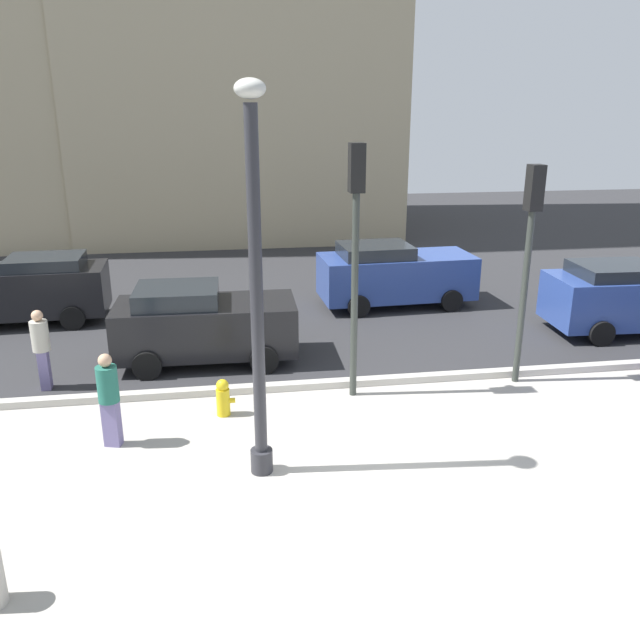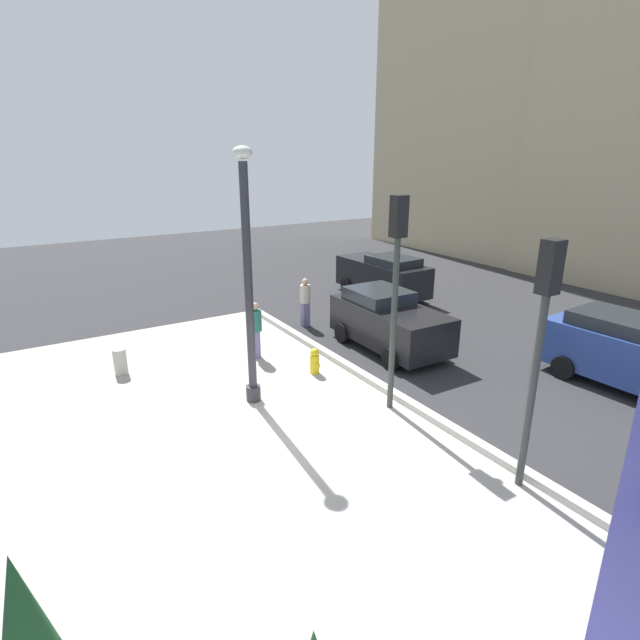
{
  "view_description": "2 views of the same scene",
  "coord_description": "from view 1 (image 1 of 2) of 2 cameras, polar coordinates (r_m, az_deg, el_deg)",
  "views": [
    {
      "loc": [
        -2.55,
        -9.3,
        5.68
      ],
      "look_at": [
        -0.91,
        1.37,
        2.11
      ],
      "focal_mm": 36.31,
      "sensor_mm": 36.0,
      "label": 1
    },
    {
      "loc": [
        8.45,
        -4.55,
        5.92
      ],
      "look_at": [
        -0.95,
        1.26,
        2.23
      ],
      "focal_mm": 28.33,
      "sensor_mm": 36.0,
      "label": 2
    }
  ],
  "objects": [
    {
      "name": "lamp_post",
      "position": [
        9.7,
        -5.61,
        1.86
      ],
      "size": [
        0.44,
        0.44,
        6.05
      ],
      "color": "#2D2D33",
      "rests_on": "ground_plane"
    },
    {
      "name": "pedestrian_crossing",
      "position": [
        11.75,
        -18.12,
        -6.34
      ],
      "size": [
        0.44,
        0.44,
        1.72
      ],
      "color": "slate",
      "rests_on": "ground_plane"
    },
    {
      "name": "car_curb_east",
      "position": [
        19.36,
        -24.52,
        2.49
      ],
      "size": [
        4.41,
        2.07,
        1.84
      ],
      "color": "black",
      "rests_on": "ground_plane"
    },
    {
      "name": "plaza_pavement",
      "position": [
        9.59,
        8.91,
        -18.24
      ],
      "size": [
        18.0,
        10.0,
        0.02
      ],
      "primitive_type": "cube",
      "color": "#ADA89E",
      "rests_on": "ground_plane"
    },
    {
      "name": "fire_hydrant",
      "position": [
        12.62,
        -8.53,
        -6.8
      ],
      "size": [
        0.36,
        0.26,
        0.75
      ],
      "color": "gold",
      "rests_on": "ground_plane"
    },
    {
      "name": "car_intersection",
      "position": [
        15.15,
        -10.26,
        -0.32
      ],
      "size": [
        4.14,
        2.13,
        1.82
      ],
      "color": "black",
      "rests_on": "ground_plane"
    },
    {
      "name": "car_curb_west",
      "position": [
        18.8,
        25.99,
        1.85
      ],
      "size": [
        4.63,
        2.23,
        1.84
      ],
      "color": "#2D4793",
      "rests_on": "ground_plane"
    },
    {
      "name": "traffic_light_corner",
      "position": [
        13.84,
        17.96,
        6.74
      ],
      "size": [
        0.28,
        0.42,
        4.6
      ],
      "color": "#333833",
      "rests_on": "ground_plane"
    },
    {
      "name": "car_passing_lane",
      "position": [
        19.35,
        6.55,
        4.05
      ],
      "size": [
        4.58,
        2.26,
        1.87
      ],
      "color": "#2D4793",
      "rests_on": "ground_plane"
    },
    {
      "name": "curb_strip",
      "position": [
        13.86,
        2.63,
        -5.53
      ],
      "size": [
        18.0,
        0.24,
        0.16
      ],
      "primitive_type": "cube",
      "color": "#B7B2A8",
      "rests_on": "ground_plane"
    },
    {
      "name": "pedestrian_by_curb",
      "position": [
        14.6,
        -23.35,
        -2.08
      ],
      "size": [
        0.38,
        0.38,
        1.73
      ],
      "color": "slate",
      "rests_on": "ground_plane"
    },
    {
      "name": "ground_plane",
      "position": [
        14.68,
        1.95,
        -4.45
      ],
      "size": [
        60.0,
        60.0,
        0.0
      ],
      "primitive_type": "plane",
      "color": "#2D2D30"
    },
    {
      "name": "traffic_light_far_side",
      "position": [
        12.46,
        3.15,
        7.63
      ],
      "size": [
        0.28,
        0.42,
        5.05
      ],
      "color": "#333833",
      "rests_on": "ground_plane"
    }
  ]
}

